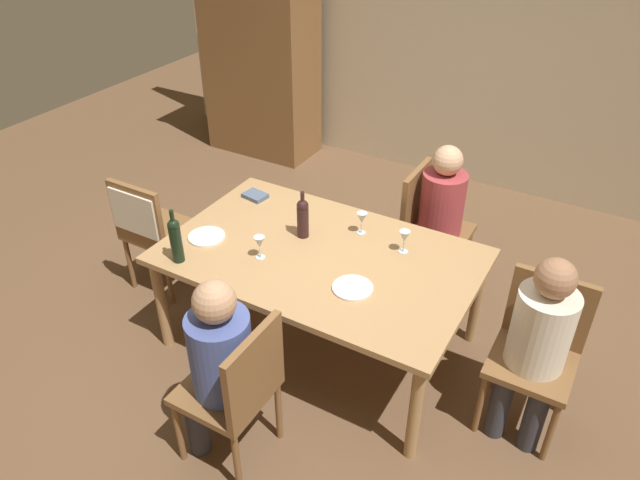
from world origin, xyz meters
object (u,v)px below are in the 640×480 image
Objects in this scene: person_man_guest at (218,360)px; wine_glass_near_right at (362,219)px; chair_near at (238,386)px; wine_bottle_tall_green at (303,217)px; dining_table at (320,262)px; chair_left_end at (147,223)px; armoire_cabinet at (260,47)px; chair_far_right at (428,221)px; wine_glass_centre at (404,237)px; handbag at (199,247)px; person_man_bearded at (538,339)px; dinner_plate_host at (353,288)px; person_woman_host at (445,210)px; dinner_plate_guest_left at (207,237)px; chair_right_end at (538,344)px; wine_glass_near_left at (260,243)px; wine_bottle_dark_red at (176,239)px.

wine_glass_near_right is at bearing -6.13° from person_man_guest.
chair_near is 2.89× the size of wine_bottle_tall_green.
chair_left_end is at bearing -174.65° from dining_table.
armoire_cabinet is 2.37× the size of chair_far_right.
wine_glass_centre is (2.47, -2.07, -0.27)m from armoire_cabinet.
armoire_cabinet is at bearing 109.84° from handbag.
dinner_plate_host is (-0.99, -0.18, 0.07)m from person_man_bearded.
chair_far_right is at bearing -90.00° from person_woman_host.
armoire_cabinet reaches higher than chair_far_right.
dinner_plate_guest_left is (-2.03, -0.18, 0.07)m from person_man_bearded.
person_woman_host is 7.65× the size of wine_glass_centre.
handbag is at bearing -5.67° from chair_right_end.
chair_left_end is 0.80× the size of person_man_bearded.
chair_near is (-1.24, -1.06, 0.00)m from chair_right_end.
chair_right_end and chair_near have the same top height.
dinner_plate_guest_left is at bearing -62.42° from armoire_cabinet.
dinner_plate_host is at bearing -31.99° from dining_table.
person_man_guest reaches higher than chair_near.
person_man_bearded reaches higher than dining_table.
chair_right_end is 1.63m from chair_near.
chair_left_end is 1.66m from dinner_plate_host.
chair_left_end is at bearing -167.28° from wine_glass_centre.
person_man_bearded is (3.37, -2.37, -0.44)m from armoire_cabinet.
dining_table is 0.40m from wine_glass_near_left.
armoire_cabinet is 1.89× the size of person_man_guest.
chair_right_end is 1.25m from person_woman_host.
wine_bottle_tall_green is at bearing -50.28° from armoire_cabinet.
chair_far_right is 0.80× the size of person_man_bearded.
armoire_cabinet is 3.91m from person_man_guest.
wine_bottle_dark_red is 1.15m from wine_glass_near_right.
wine_bottle_tall_green is 0.38m from wine_glass_near_right.
wine_bottle_dark_red is 2.34× the size of wine_glass_centre.
handbag is (-1.44, 0.02, -0.72)m from wine_glass_near_right.
wine_bottle_tall_green is at bearing 73.35° from wine_glass_near_left.
wine_bottle_tall_green is 0.63m from dinner_plate_guest_left.
person_woman_host is 1.00× the size of person_man_bearded.
armoire_cabinet is 2.37× the size of chair_left_end.
person_man_guest is 1.03m from dinner_plate_guest_left.
chair_far_right is at bearing -45.45° from person_man_bearded.
chair_far_right and chair_right_end have the same top height.
dinner_plate_guest_left reaches higher than dining_table.
chair_right_end is 1.00× the size of chair_left_end.
chair_right_end is 6.17× the size of wine_glass_near_left.
chair_right_end is 0.17m from person_man_bearded.
person_woman_host is at bearing 31.80° from chair_left_end.
armoire_cabinet is 4.09m from chair_right_end.
chair_far_right is 0.80× the size of person_man_guest.
chair_right_end is 0.81× the size of person_woman_host.
dinner_plate_guest_left is (-0.52, -0.32, -0.13)m from wine_bottle_tall_green.
wine_bottle_tall_green is 1.14× the size of handbag.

